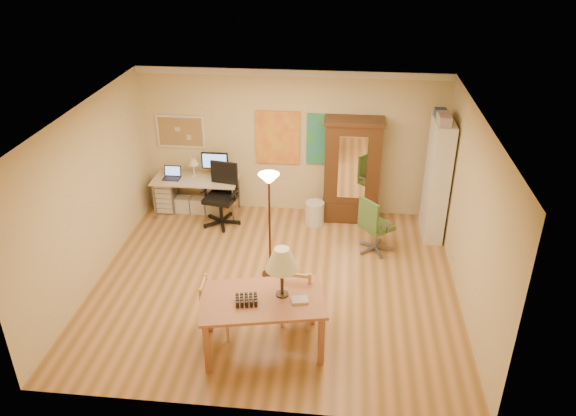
# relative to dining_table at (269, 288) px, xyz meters

# --- Properties ---
(floor) EXTENTS (5.50, 5.50, 0.00)m
(floor) POSITION_rel_dining_table_xyz_m (-0.11, 1.40, -0.92)
(floor) COLOR olive
(floor) RESTS_ON ground
(crown_molding) EXTENTS (5.50, 0.08, 0.12)m
(crown_molding) POSITION_rel_dining_table_xyz_m (-0.11, 3.86, 1.72)
(crown_molding) COLOR white
(crown_molding) RESTS_ON floor
(corkboard) EXTENTS (0.90, 0.04, 0.62)m
(corkboard) POSITION_rel_dining_table_xyz_m (-2.16, 3.87, 0.58)
(corkboard) COLOR #997148
(corkboard) RESTS_ON floor
(art_panel_left) EXTENTS (0.80, 0.04, 1.00)m
(art_panel_left) POSITION_rel_dining_table_xyz_m (-0.36, 3.87, 0.53)
(art_panel_left) COLOR yellow
(art_panel_left) RESTS_ON floor
(art_panel_right) EXTENTS (0.75, 0.04, 0.95)m
(art_panel_right) POSITION_rel_dining_table_xyz_m (0.54, 3.87, 0.53)
(art_panel_right) COLOR teal
(art_panel_right) RESTS_ON floor
(dining_table) EXTENTS (1.70, 1.22, 1.45)m
(dining_table) POSITION_rel_dining_table_xyz_m (0.00, 0.00, 0.00)
(dining_table) COLOR #995532
(dining_table) RESTS_ON floor
(ladder_chair_back) EXTENTS (0.47, 0.45, 0.93)m
(ladder_chair_back) POSITION_rel_dining_table_xyz_m (0.31, 0.51, -0.49)
(ladder_chair_back) COLOR tan
(ladder_chair_back) RESTS_ON floor
(ladder_chair_left) EXTENTS (0.39, 0.40, 0.84)m
(ladder_chair_left) POSITION_rel_dining_table_xyz_m (-0.76, 0.16, -0.53)
(ladder_chair_left) COLOR tan
(ladder_chair_left) RESTS_ON floor
(torchiere_lamp) EXTENTS (0.32, 0.32, 1.74)m
(torchiere_lamp) POSITION_rel_dining_table_xyz_m (-0.21, 1.61, 0.47)
(torchiere_lamp) COLOR #392016
(torchiere_lamp) RESTS_ON floor
(computer_desk) EXTENTS (1.57, 0.69, 1.19)m
(computer_desk) POSITION_rel_dining_table_xyz_m (-1.82, 3.55, -0.48)
(computer_desk) COLOR #C7B891
(computer_desk) RESTS_ON floor
(office_chair_black) EXTENTS (0.70, 0.70, 1.14)m
(office_chair_black) POSITION_rel_dining_table_xyz_m (-1.31, 3.18, -0.62)
(office_chair_black) COLOR black
(office_chair_black) RESTS_ON floor
(office_chair_green) EXTENTS (0.64, 0.64, 0.99)m
(office_chair_green) POSITION_rel_dining_table_xyz_m (1.42, 2.51, -0.66)
(office_chair_green) COLOR slate
(office_chair_green) RESTS_ON floor
(drawer_cart) EXTENTS (0.35, 0.42, 0.69)m
(drawer_cart) POSITION_rel_dining_table_xyz_m (-2.46, 3.59, -0.57)
(drawer_cart) COLOR slate
(drawer_cart) RESTS_ON floor
(armoire) EXTENTS (1.05, 0.50, 1.93)m
(armoire) POSITION_rel_dining_table_xyz_m (1.01, 3.64, -0.08)
(armoire) COLOR #3D2510
(armoire) RESTS_ON floor
(bookshelf) EXTENTS (0.31, 0.84, 2.10)m
(bookshelf) POSITION_rel_dining_table_xyz_m (2.44, 3.20, 0.12)
(bookshelf) COLOR white
(bookshelf) RESTS_ON floor
(wastebin) EXTENTS (0.35, 0.35, 0.43)m
(wastebin) POSITION_rel_dining_table_xyz_m (0.37, 3.34, -0.70)
(wastebin) COLOR silver
(wastebin) RESTS_ON floor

